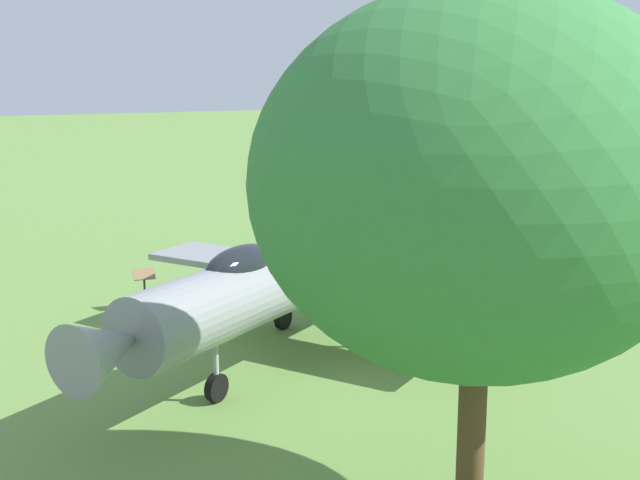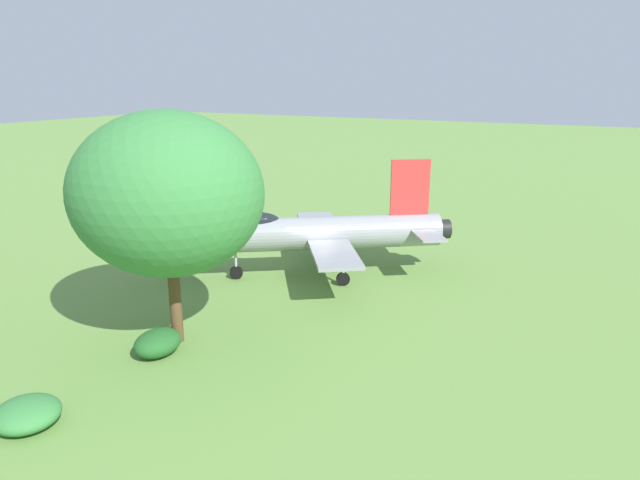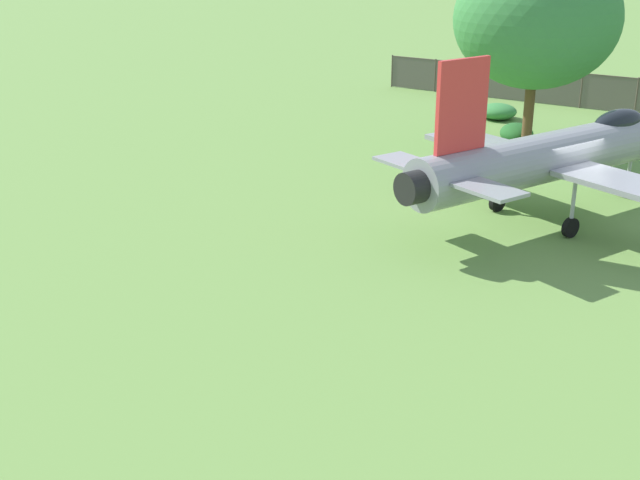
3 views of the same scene
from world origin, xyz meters
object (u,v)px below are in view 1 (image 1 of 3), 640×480
(parked_car_gray, at_px, (584,159))
(info_plaque, at_px, (144,280))
(shade_tree, at_px, (482,183))
(parked_car_green, at_px, (528,156))
(display_jet, at_px, (299,271))
(parked_car_red, at_px, (468,152))

(parked_car_gray, bearing_deg, info_plaque, -4.42)
(shade_tree, bearing_deg, parked_car_green, -38.52)
(display_jet, xyz_separation_m, parked_car_green, (27.81, -27.95, -1.36))
(parked_car_green, bearing_deg, display_jet, 6.18)
(shade_tree, height_order, parked_car_gray, shade_tree)
(parked_car_gray, bearing_deg, parked_car_green, -89.75)
(parked_car_gray, xyz_separation_m, parked_car_green, (2.96, 2.12, -0.01))
(display_jet, height_order, parked_car_red, display_jet)
(shade_tree, bearing_deg, info_plaque, 8.32)
(shade_tree, bearing_deg, parked_car_red, -33.60)
(shade_tree, xyz_separation_m, info_plaque, (13.34, 1.95, -4.37))
(parked_car_red, bearing_deg, parked_car_gray, -86.34)
(shade_tree, relative_size, parked_car_gray, 1.79)
(display_jet, height_order, parked_car_green, display_jet)
(parked_car_gray, height_order, parked_car_red, parked_car_red)
(parked_car_gray, bearing_deg, parked_car_red, -88.45)
(parked_car_gray, distance_m, parked_car_red, 7.77)
(parked_car_green, bearing_deg, shade_tree, 12.80)
(shade_tree, distance_m, info_plaque, 14.17)
(display_jet, bearing_deg, shade_tree, 50.48)
(display_jet, xyz_separation_m, shade_tree, (-8.02, 0.57, 3.14))
(display_jet, relative_size, shade_tree, 1.54)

